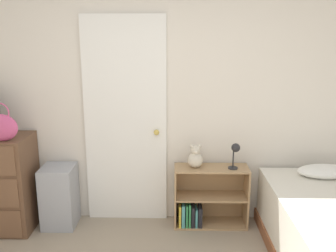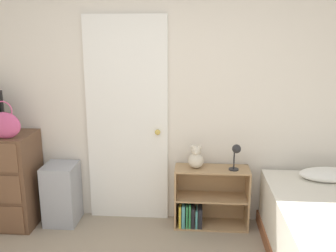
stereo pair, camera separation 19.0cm
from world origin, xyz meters
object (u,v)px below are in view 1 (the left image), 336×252
(storage_bin, at_px, (60,196))
(desk_lamp, at_px, (235,151))
(handbag, at_px, (1,127))
(bookshelf, at_px, (205,200))
(teddy_bear, at_px, (195,158))

(storage_bin, distance_m, desk_lamp, 1.81)
(storage_bin, bearing_deg, handbag, -152.59)
(bookshelf, bearing_deg, teddy_bear, -175.12)
(handbag, xyz_separation_m, storage_bin, (0.41, 0.21, -0.77))
(bookshelf, distance_m, desk_lamp, 0.61)
(handbag, bearing_deg, desk_lamp, 5.55)
(handbag, relative_size, teddy_bear, 1.53)
(bookshelf, height_order, desk_lamp, desk_lamp)
(storage_bin, bearing_deg, teddy_bear, 1.39)
(storage_bin, distance_m, bookshelf, 1.47)
(teddy_bear, relative_size, desk_lamp, 0.90)
(bookshelf, distance_m, teddy_bear, 0.47)
(storage_bin, bearing_deg, desk_lamp, -0.15)
(storage_bin, xyz_separation_m, desk_lamp, (1.75, -0.00, 0.49))
(handbag, height_order, bookshelf, handbag)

